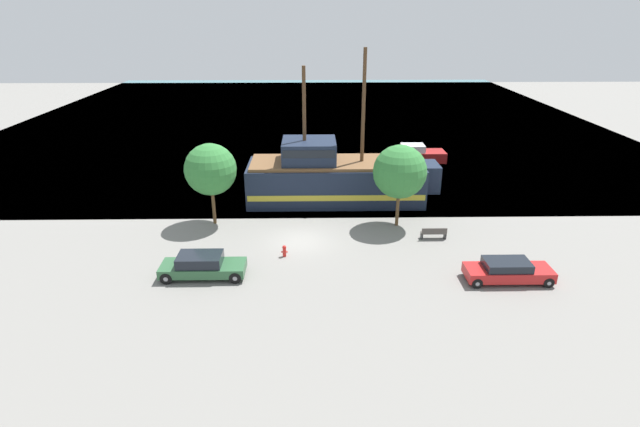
# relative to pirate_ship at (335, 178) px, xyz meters

# --- Properties ---
(ground_plane) EXTENTS (160.00, 160.00, 0.00)m
(ground_plane) POSITION_rel_pirate_ship_xyz_m (-2.63, -7.82, -1.97)
(ground_plane) COLOR gray
(water_surface) EXTENTS (80.00, 80.00, 0.00)m
(water_surface) POSITION_rel_pirate_ship_xyz_m (-2.63, 36.18, -1.97)
(water_surface) COLOR teal
(water_surface) RESTS_ON ground
(pirate_ship) EXTENTS (15.41, 4.96, 12.08)m
(pirate_ship) POSITION_rel_pirate_ship_xyz_m (0.00, 0.00, 0.00)
(pirate_ship) COLOR #192338
(pirate_ship) RESTS_ON water_surface
(moored_boat_dockside) EXTENTS (5.84, 2.35, 1.74)m
(moored_boat_dockside) POSITION_rel_pirate_ship_xyz_m (8.98, 11.42, -1.29)
(moored_boat_dockside) COLOR maroon
(moored_boat_dockside) RESTS_ON water_surface
(parked_car_curb_front) EXTENTS (4.93, 1.92, 1.42)m
(parked_car_curb_front) POSITION_rel_pirate_ship_xyz_m (-8.33, -12.58, -1.26)
(parked_car_curb_front) COLOR #2D5B38
(parked_car_curb_front) RESTS_ON ground_plane
(parked_car_curb_mid) EXTENTS (4.94, 1.82, 1.30)m
(parked_car_curb_mid) POSITION_rel_pirate_ship_xyz_m (9.45, -13.42, -1.31)
(parked_car_curb_mid) COLOR #B21E1E
(parked_car_curb_mid) RESTS_ON ground_plane
(fire_hydrant) EXTENTS (0.42, 0.25, 0.76)m
(fire_hydrant) POSITION_rel_pirate_ship_xyz_m (-3.64, -10.08, -1.56)
(fire_hydrant) COLOR red
(fire_hydrant) RESTS_ON ground_plane
(bench_promenade_east) EXTENTS (1.73, 0.45, 0.85)m
(bench_promenade_east) POSITION_rel_pirate_ship_xyz_m (6.50, -7.65, -1.53)
(bench_promenade_east) COLOR #4C4742
(bench_promenade_east) RESTS_ON ground_plane
(tree_row_east) EXTENTS (3.70, 3.70, 5.99)m
(tree_row_east) POSITION_rel_pirate_ship_xyz_m (-9.04, -4.61, 2.16)
(tree_row_east) COLOR brown
(tree_row_east) RESTS_ON ground_plane
(tree_row_mideast) EXTENTS (3.80, 3.80, 5.99)m
(tree_row_mideast) POSITION_rel_pirate_ship_xyz_m (4.34, -5.23, 2.12)
(tree_row_mideast) COLOR brown
(tree_row_mideast) RESTS_ON ground_plane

